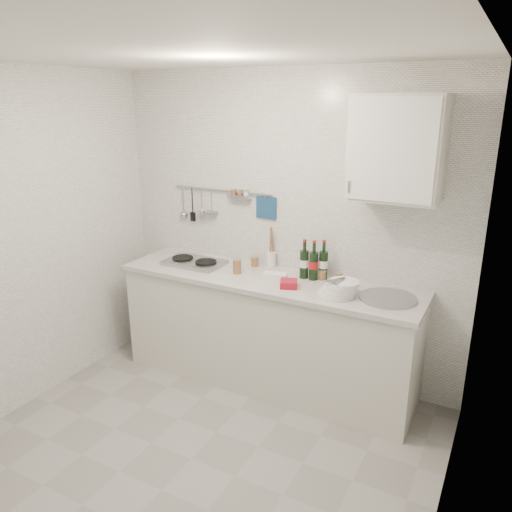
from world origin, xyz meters
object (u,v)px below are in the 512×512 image
at_px(wall_cabinet, 397,148).
at_px(wine_bottles, 314,260).
at_px(plate_stack_sink, 340,289).
at_px(utensil_crock, 271,257).
at_px(plate_stack_hob, 204,261).

height_order(wall_cabinet, wine_bottles, wall_cabinet).
bearing_deg(wine_bottles, plate_stack_sink, -39.07).
distance_m(wall_cabinet, utensil_crock, 1.38).
bearing_deg(wine_bottles, plate_stack_hob, -176.04).
bearing_deg(utensil_crock, wall_cabinet, -7.50).
bearing_deg(wall_cabinet, plate_stack_hob, -178.32).
bearing_deg(wall_cabinet, utensil_crock, 172.50).
relative_size(wall_cabinet, plate_stack_sink, 2.44).
bearing_deg(wine_bottles, utensil_crock, 165.60).
xyz_separation_m(wall_cabinet, wine_bottles, (-0.57, 0.02, -0.87)).
height_order(wine_bottles, utensil_crock, utensil_crock).
distance_m(wall_cabinet, plate_stack_hob, 1.86).
height_order(plate_stack_hob, plate_stack_sink, plate_stack_sink).
height_order(plate_stack_sink, wine_bottles, wine_bottles).
distance_m(plate_stack_sink, wine_bottles, 0.40).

